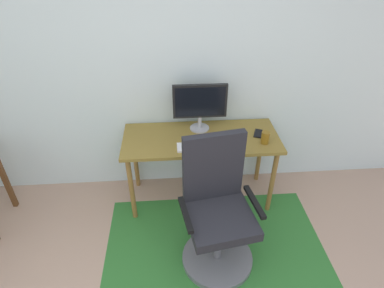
{
  "coord_description": "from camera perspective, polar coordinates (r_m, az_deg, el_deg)",
  "views": [
    {
      "loc": [
        0.03,
        -0.53,
        2.28
      ],
      "look_at": [
        0.19,
        1.59,
        0.83
      ],
      "focal_mm": 29.66,
      "sensor_mm": 36.0,
      "label": 1
    }
  ],
  "objects": [
    {
      "name": "office_chair",
      "position": [
        2.51,
        4.54,
        -13.03
      ],
      "size": [
        0.61,
        0.58,
        1.11
      ],
      "rotation": [
        0.0,
        0.0,
        0.17
      ],
      "color": "slate",
      "rests_on": "ground"
    },
    {
      "name": "computer_mouse",
      "position": [
        2.78,
        8.2,
        0.3
      ],
      "size": [
        0.06,
        0.1,
        0.03
      ],
      "primitive_type": "ellipsoid",
      "color": "white",
      "rests_on": "desk"
    },
    {
      "name": "desk",
      "position": [
        2.89,
        1.61,
        -0.1
      ],
      "size": [
        1.4,
        0.57,
        0.73
      ],
      "color": "olive",
      "rests_on": "ground"
    },
    {
      "name": "monitor",
      "position": [
        2.84,
        1.44,
        7.31
      ],
      "size": [
        0.48,
        0.18,
        0.44
      ],
      "color": "#B2B2B7",
      "rests_on": "desk"
    },
    {
      "name": "keyboard",
      "position": [
        2.71,
        1.84,
        -0.48
      ],
      "size": [
        0.43,
        0.13,
        0.02
      ],
      "primitive_type": "cube",
      "color": "white",
      "rests_on": "desk"
    },
    {
      "name": "coffee_cup",
      "position": [
        2.81,
        13.03,
        1.14
      ],
      "size": [
        0.07,
        0.07,
        0.11
      ],
      "primitive_type": "cylinder",
      "color": "#845C16",
      "rests_on": "desk"
    },
    {
      "name": "area_rug",
      "position": [
        2.87,
        4.23,
        -18.38
      ],
      "size": [
        1.86,
        1.26,
        0.01
      ],
      "primitive_type": "cube",
      "color": "#2F712D",
      "rests_on": "ground"
    },
    {
      "name": "wall_back",
      "position": [
        2.9,
        -4.85,
        14.46
      ],
      "size": [
        6.0,
        0.1,
        2.6
      ],
      "primitive_type": "cube",
      "color": "silver",
      "rests_on": "ground"
    },
    {
      "name": "cell_phone",
      "position": [
        2.95,
        11.8,
        1.87
      ],
      "size": [
        0.11,
        0.16,
        0.01
      ],
      "primitive_type": "cube",
      "rotation": [
        0.0,
        0.0,
        -0.36
      ],
      "color": "black",
      "rests_on": "desk"
    }
  ]
}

